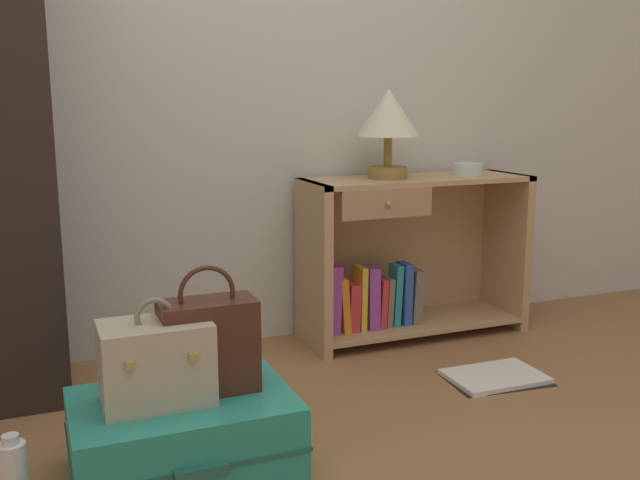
% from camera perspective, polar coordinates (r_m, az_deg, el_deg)
% --- Properties ---
extents(back_wall, '(6.40, 0.10, 2.60)m').
position_cam_1_polar(back_wall, '(3.09, -9.03, 15.59)').
color(back_wall, beige).
rests_on(back_wall, ground_plane).
extents(bookshelf, '(1.02, 0.36, 0.72)m').
position_cam_1_polar(bookshelf, '(3.23, 6.67, -1.53)').
color(bookshelf, tan).
rests_on(bookshelf, ground_plane).
extents(table_lamp, '(0.27, 0.27, 0.38)m').
position_cam_1_polar(table_lamp, '(3.10, 5.46, 9.60)').
color(table_lamp, olive).
rests_on(table_lamp, bookshelf).
extents(bowl, '(0.14, 0.14, 0.05)m').
position_cam_1_polar(bowl, '(3.30, 11.64, 5.54)').
color(bowl, silver).
rests_on(bowl, bookshelf).
extents(suitcase_large, '(0.62, 0.44, 0.23)m').
position_cam_1_polar(suitcase_large, '(2.14, -10.77, -15.05)').
color(suitcase_large, teal).
rests_on(suitcase_large, ground_plane).
extents(train_case, '(0.30, 0.20, 0.30)m').
position_cam_1_polar(train_case, '(2.04, -12.89, -9.43)').
color(train_case, '#B7A88E').
rests_on(train_case, suitcase_large).
extents(handbag, '(0.27, 0.14, 0.37)m').
position_cam_1_polar(handbag, '(2.08, -8.86, -8.17)').
color(handbag, '#472319').
rests_on(handbag, suitcase_large).
extents(bottle, '(0.07, 0.07, 0.21)m').
position_cam_1_polar(bottle, '(2.11, -23.16, -16.82)').
color(bottle, white).
rests_on(bottle, ground_plane).
extents(open_book_on_floor, '(0.40, 0.30, 0.02)m').
position_cam_1_polar(open_book_on_floor, '(2.87, 13.74, -10.52)').
color(open_book_on_floor, white).
rests_on(open_book_on_floor, ground_plane).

